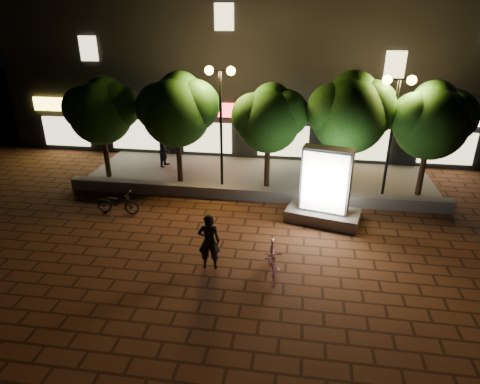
% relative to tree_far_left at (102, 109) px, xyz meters
% --- Properties ---
extents(ground, '(80.00, 80.00, 0.00)m').
position_rel_tree_far_left_xyz_m(ground, '(6.95, -5.46, -3.29)').
color(ground, '#4F2B18').
rests_on(ground, ground).
extents(retaining_wall, '(16.00, 0.45, 0.50)m').
position_rel_tree_far_left_xyz_m(retaining_wall, '(6.95, -1.46, -3.04)').
color(retaining_wall, slate).
rests_on(retaining_wall, ground).
extents(sidewalk, '(16.00, 5.00, 0.08)m').
position_rel_tree_far_left_xyz_m(sidewalk, '(6.95, 1.04, -3.25)').
color(sidewalk, slate).
rests_on(sidewalk, ground).
extents(building_block, '(28.00, 8.12, 11.30)m').
position_rel_tree_far_left_xyz_m(building_block, '(6.94, 7.53, 1.70)').
color(building_block, black).
rests_on(building_block, ground).
extents(tree_far_left, '(3.36, 2.80, 4.63)m').
position_rel_tree_far_left_xyz_m(tree_far_left, '(0.00, 0.00, 0.00)').
color(tree_far_left, '#311F13').
rests_on(tree_far_left, sidewalk).
extents(tree_left, '(3.60, 3.00, 4.89)m').
position_rel_tree_far_left_xyz_m(tree_left, '(3.50, 0.00, 0.15)').
color(tree_left, '#311F13').
rests_on(tree_left, sidewalk).
extents(tree_mid, '(3.24, 2.70, 4.50)m').
position_rel_tree_far_left_xyz_m(tree_mid, '(7.50, -0.00, -0.08)').
color(tree_mid, '#311F13').
rests_on(tree_mid, sidewalk).
extents(tree_right, '(3.72, 3.10, 5.07)m').
position_rel_tree_far_left_xyz_m(tree_right, '(10.80, 0.00, 0.27)').
color(tree_right, '#311F13').
rests_on(tree_right, sidewalk).
extents(tree_far_right, '(3.48, 2.90, 4.76)m').
position_rel_tree_far_left_xyz_m(tree_far_right, '(14.00, 0.00, 0.08)').
color(tree_far_right, '#311F13').
rests_on(tree_far_right, sidewalk).
extents(street_lamp_left, '(1.26, 0.36, 5.18)m').
position_rel_tree_far_left_xyz_m(street_lamp_left, '(5.45, -0.26, 0.74)').
color(street_lamp_left, black).
rests_on(street_lamp_left, sidewalk).
extents(street_lamp_right, '(1.26, 0.36, 4.98)m').
position_rel_tree_far_left_xyz_m(street_lamp_right, '(12.45, -0.26, 0.60)').
color(street_lamp_right, black).
rests_on(street_lamp_right, sidewalk).
extents(ad_kiosk, '(2.91, 1.92, 2.90)m').
position_rel_tree_far_left_xyz_m(ad_kiosk, '(9.84, -2.97, -2.12)').
color(ad_kiosk, slate).
rests_on(ad_kiosk, ground).
extents(scooter_pink, '(0.74, 1.83, 1.07)m').
position_rel_tree_far_left_xyz_m(scooter_pink, '(8.23, -6.74, -2.76)').
color(scooter_pink, '#C785A8').
rests_on(scooter_pink, ground).
extents(rider, '(0.72, 0.52, 1.85)m').
position_rel_tree_far_left_xyz_m(rider, '(6.28, -6.64, -2.37)').
color(rider, black).
rests_on(rider, ground).
extents(scooter_parked, '(1.71, 0.60, 0.90)m').
position_rel_tree_far_left_xyz_m(scooter_parked, '(1.93, -3.51, -2.84)').
color(scooter_parked, black).
rests_on(scooter_parked, ground).
extents(pedestrian, '(0.78, 0.92, 1.66)m').
position_rel_tree_far_left_xyz_m(pedestrian, '(2.22, 1.72, -2.38)').
color(pedestrian, black).
rests_on(pedestrian, sidewalk).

